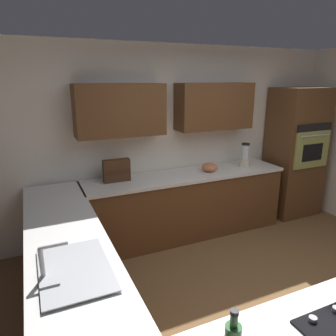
% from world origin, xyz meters
% --- Properties ---
extents(ground_plane, '(14.00, 14.00, 0.00)m').
position_xyz_m(ground_plane, '(0.00, 0.00, 0.00)').
color(ground_plane, brown).
extents(wall_back, '(6.00, 0.44, 2.60)m').
position_xyz_m(wall_back, '(0.06, -2.05, 1.41)').
color(wall_back, white).
rests_on(wall_back, ground).
extents(lower_cabinets_back, '(2.80, 0.60, 0.86)m').
position_xyz_m(lower_cabinets_back, '(0.10, -1.72, 0.43)').
color(lower_cabinets_back, brown).
rests_on(lower_cabinets_back, ground).
extents(countertop_back, '(2.84, 0.64, 0.04)m').
position_xyz_m(countertop_back, '(0.10, -1.72, 0.88)').
color(countertop_back, silver).
rests_on(countertop_back, lower_cabinets_back).
extents(lower_cabinets_side, '(0.60, 2.90, 0.86)m').
position_xyz_m(lower_cabinets_side, '(1.82, -0.55, 0.43)').
color(lower_cabinets_side, brown).
rests_on(lower_cabinets_side, ground).
extents(countertop_side, '(0.64, 2.94, 0.04)m').
position_xyz_m(countertop_side, '(1.82, -0.55, 0.88)').
color(countertop_side, silver).
rests_on(countertop_side, lower_cabinets_side).
extents(wall_oven, '(0.80, 0.66, 2.02)m').
position_xyz_m(wall_oven, '(-1.85, -1.72, 1.01)').
color(wall_oven, brown).
rests_on(wall_oven, ground).
extents(sink_unit, '(0.46, 0.70, 0.23)m').
position_xyz_m(sink_unit, '(1.83, -0.04, 0.92)').
color(sink_unit, '#515456').
rests_on(sink_unit, countertop_side).
extents(blender, '(0.15, 0.15, 0.35)m').
position_xyz_m(blender, '(-0.85, -1.70, 1.05)').
color(blender, beige).
rests_on(blender, countertop_back).
extents(mixing_bowl, '(0.22, 0.22, 0.12)m').
position_xyz_m(mixing_bowl, '(-0.25, -1.70, 0.96)').
color(mixing_bowl, '#CC724C').
rests_on(mixing_bowl, countertop_back).
extents(spice_rack, '(0.34, 0.11, 0.28)m').
position_xyz_m(spice_rack, '(1.05, -1.80, 1.04)').
color(spice_rack, '#472B19').
rests_on(spice_rack, countertop_back).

